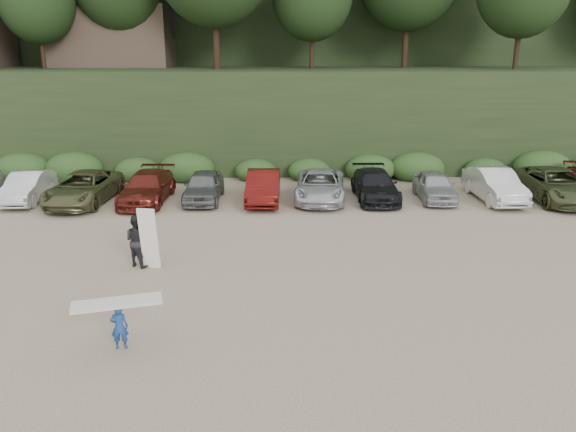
{
  "coord_description": "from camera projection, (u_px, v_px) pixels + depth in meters",
  "views": [
    {
      "loc": [
        -0.52,
        -17.06,
        7.4
      ],
      "look_at": [
        -0.25,
        3.0,
        1.3
      ],
      "focal_mm": 35.0,
      "sensor_mm": 36.0,
      "label": 1
    }
  ],
  "objects": [
    {
      "name": "hillside_backdrop",
      "position": [
        283.0,
        1.0,
        49.58
      ],
      "size": [
        90.0,
        41.5,
        28.0
      ],
      "color": "black",
      "rests_on": "ground"
    },
    {
      "name": "child_surfer",
      "position": [
        118.0,
        316.0,
        14.07
      ],
      "size": [
        2.27,
        1.16,
        1.31
      ],
      "color": "navy",
      "rests_on": "ground"
    },
    {
      "name": "adult_surfer",
      "position": [
        138.0,
        240.0,
        19.42
      ],
      "size": [
        1.38,
        1.07,
        2.19
      ],
      "color": "black",
      "rests_on": "ground"
    },
    {
      "name": "ground",
      "position": [
        297.0,
        280.0,
        18.48
      ],
      "size": [
        120.0,
        120.0,
        0.0
      ],
      "primitive_type": "plane",
      "color": "tan",
      "rests_on": "ground"
    },
    {
      "name": "parked_cars",
      "position": [
        306.0,
        186.0,
        27.8
      ],
      "size": [
        33.91,
        6.12,
        1.59
      ],
      "color": "#9F9FA4",
      "rests_on": "ground"
    }
  ]
}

